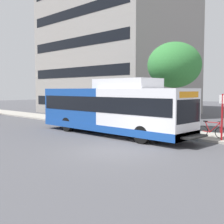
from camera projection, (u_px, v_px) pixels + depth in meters
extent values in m
plane|color=#4C4C51|center=(28.00, 134.00, 19.63)|extent=(120.00, 120.00, 0.00)
cube|color=#A8A399|center=(121.00, 126.00, 23.20)|extent=(3.00, 56.00, 0.14)
cube|color=white|center=(145.00, 112.00, 17.22)|extent=(2.54, 5.80, 2.73)
cube|color=#19479E|center=(82.00, 107.00, 21.28)|extent=(2.54, 5.80, 2.73)
cube|color=#19479E|center=(110.00, 126.00, 19.34)|extent=(2.57, 11.60, 0.44)
cube|color=black|center=(110.00, 104.00, 19.23)|extent=(2.58, 11.25, 0.96)
cube|color=black|center=(188.00, 111.00, 15.21)|extent=(2.34, 0.10, 1.24)
cube|color=orange|center=(189.00, 95.00, 15.13)|extent=(1.90, 0.08, 0.32)
cube|color=white|center=(127.00, 84.00, 18.11)|extent=(2.16, 4.06, 0.60)
cube|color=black|center=(194.00, 137.00, 15.03)|extent=(1.78, 0.60, 0.10)
cylinder|color=black|center=(142.00, 135.00, 16.02)|extent=(0.30, 1.00, 1.00)
cylinder|color=black|center=(165.00, 131.00, 17.63)|extent=(0.30, 1.00, 1.00)
cylinder|color=black|center=(67.00, 124.00, 20.78)|extent=(0.30, 1.00, 1.00)
cylinder|color=black|center=(91.00, 122.00, 22.38)|extent=(0.30, 1.00, 1.00)
cylinder|color=red|center=(222.00, 117.00, 16.30)|extent=(0.10, 0.10, 2.60)
cube|color=white|center=(222.00, 99.00, 16.21)|extent=(0.04, 0.36, 0.48)
torus|color=black|center=(220.00, 133.00, 16.94)|extent=(0.04, 0.66, 0.66)
torus|color=black|center=(203.00, 131.00, 17.71)|extent=(0.04, 0.66, 0.66)
cylinder|color=#B2191E|center=(215.00, 128.00, 17.17)|extent=(0.05, 0.64, 0.64)
cylinder|color=#B2191E|center=(208.00, 127.00, 17.48)|extent=(0.05, 0.34, 0.62)
cylinder|color=#B2191E|center=(212.00, 122.00, 17.25)|extent=(0.05, 0.90, 0.05)
cylinder|color=#B2191E|center=(206.00, 132.00, 17.56)|extent=(0.05, 0.45, 0.08)
cylinder|color=#B2191E|center=(220.00, 127.00, 16.93)|extent=(0.05, 0.10, 0.67)
cylinder|color=black|center=(220.00, 121.00, 16.93)|extent=(0.52, 0.03, 0.03)
cube|color=black|center=(205.00, 121.00, 17.56)|extent=(0.12, 0.24, 0.06)
cylinder|color=#4C3823|center=(174.00, 107.00, 21.03)|extent=(0.28, 0.28, 3.15)
ellipsoid|color=#337A38|center=(174.00, 65.00, 20.80)|extent=(3.83, 3.83, 3.26)
cube|color=black|center=(116.00, 100.00, 37.24)|extent=(12.89, 15.88, 1.10)
cube|color=black|center=(116.00, 74.00, 36.99)|extent=(12.89, 15.88, 1.10)
cube|color=black|center=(116.00, 48.00, 36.74)|extent=(12.89, 15.88, 1.10)
cube|color=black|center=(116.00, 22.00, 36.48)|extent=(12.89, 15.88, 1.10)
cylinder|color=#B7B7BC|center=(69.00, 86.00, 50.15)|extent=(1.10, 1.10, 7.04)
cylinder|color=#B7B7BC|center=(69.00, 45.00, 49.60)|extent=(0.91, 0.91, 7.04)
cylinder|color=#B7B7BC|center=(69.00, 3.00, 49.06)|extent=(0.72, 0.72, 7.04)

